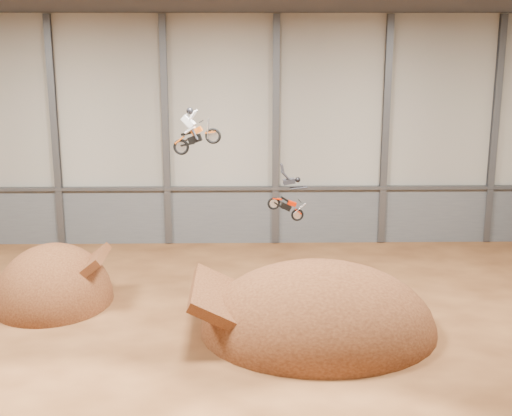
{
  "coord_description": "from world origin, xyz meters",
  "views": [
    {
      "loc": [
        1.37,
        -28.09,
        13.24
      ],
      "look_at": [
        1.94,
        4.0,
        5.03
      ],
      "focal_mm": 50.0,
      "sensor_mm": 36.0,
      "label": 1
    }
  ],
  "objects": [
    {
      "name": "landing_ramp",
      "position": [
        4.68,
        1.44,
        0.0
      ],
      "size": [
        10.53,
        9.31,
        6.07
      ],
      "primitive_type": "ellipsoid",
      "color": "#442111",
      "rests_on": "ground"
    },
    {
      "name": "fmx_rider_b",
      "position": [
        3.23,
        4.79,
        5.59
      ],
      "size": [
        3.32,
        1.16,
        3.1
      ],
      "primitive_type": null,
      "rotation": [
        0.0,
        0.49,
        0.14
      ],
      "color": "red"
    },
    {
      "name": "back_wall",
      "position": [
        0.0,
        15.0,
        7.0
      ],
      "size": [
        40.0,
        0.1,
        14.0
      ],
      "primitive_type": "cube",
      "color": "#A29D90",
      "rests_on": "ground"
    },
    {
      "name": "steel_column_3",
      "position": [
        3.33,
        14.8,
        7.0
      ],
      "size": [
        0.4,
        0.36,
        13.9
      ],
      "primitive_type": "cube",
      "color": "#47494F",
      "rests_on": "ground"
    },
    {
      "name": "steel_column_5",
      "position": [
        16.67,
        14.8,
        7.0
      ],
      "size": [
        0.4,
        0.36,
        13.9
      ],
      "primitive_type": "cube",
      "color": "#47494F",
      "rests_on": "ground"
    },
    {
      "name": "steel_column_2",
      "position": [
        -3.33,
        14.8,
        7.0
      ],
      "size": [
        0.4,
        0.36,
        13.9
      ],
      "primitive_type": "cube",
      "color": "#47494F",
      "rests_on": "ground"
    },
    {
      "name": "takeoff_ramp",
      "position": [
        -8.05,
        5.12,
        0.0
      ],
      "size": [
        5.77,
        6.66,
        5.77
      ],
      "primitive_type": "ellipsoid",
      "color": "#442111",
      "rests_on": "ground"
    },
    {
      "name": "steel_rail",
      "position": [
        0.0,
        14.75,
        3.55
      ],
      "size": [
        39.8,
        0.35,
        0.2
      ],
      "primitive_type": "cube",
      "color": "#47494F",
      "rests_on": "lower_band_back"
    },
    {
      "name": "steel_column_1",
      "position": [
        -10.0,
        14.8,
        7.0
      ],
      "size": [
        0.4,
        0.36,
        13.9
      ],
      "primitive_type": "cube",
      "color": "#47494F",
      "rests_on": "ground"
    },
    {
      "name": "lower_band_back",
      "position": [
        0.0,
        14.9,
        1.75
      ],
      "size": [
        39.8,
        0.18,
        3.5
      ],
      "primitive_type": "cube",
      "color": "#575A5F",
      "rests_on": "ground"
    },
    {
      "name": "fmx_rider_a",
      "position": [
        -0.6,
        3.62,
        8.91
      ],
      "size": [
        2.94,
        1.29,
        2.71
      ],
      "primitive_type": null,
      "rotation": [
        0.0,
        -0.35,
        -0.15
      ],
      "color": "#C55414"
    },
    {
      "name": "ceiling",
      "position": [
        0.0,
        0.0,
        14.0
      ],
      "size": [
        40.0,
        40.0,
        0.0
      ],
      "primitive_type": "plane",
      "color": "black",
      "rests_on": "back_wall"
    },
    {
      "name": "steel_column_4",
      "position": [
        10.0,
        14.8,
        7.0
      ],
      "size": [
        0.4,
        0.36,
        13.9
      ],
      "primitive_type": "cube",
      "color": "#47494F",
      "rests_on": "ground"
    },
    {
      "name": "floor",
      "position": [
        0.0,
        0.0,
        0.0
      ],
      "size": [
        40.0,
        40.0,
        0.0
      ],
      "primitive_type": "plane",
      "color": "#532D16",
      "rests_on": "ground"
    }
  ]
}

